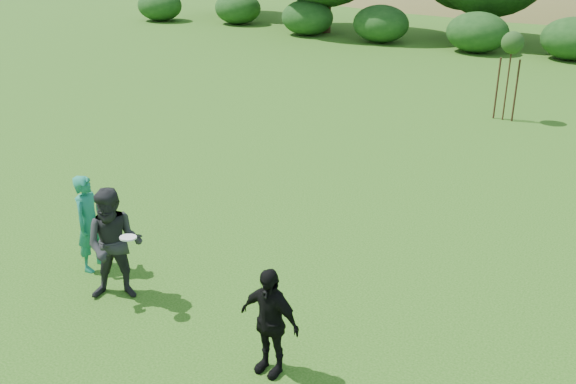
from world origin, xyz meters
name	(u,v)px	position (x,y,z in m)	size (l,w,h in m)	color
ground	(189,312)	(0.00, 0.00, 0.00)	(120.00, 120.00, 0.00)	#19470C
player_teal	(90,223)	(-2.47, 0.19, 0.92)	(0.67, 0.44, 1.83)	#1B7C60
player_grey	(115,245)	(-1.32, -0.28, 1.00)	(0.97, 0.75, 1.99)	#252627
player_black	(269,321)	(1.96, -0.50, 0.83)	(0.97, 0.40, 1.65)	black
frisbee	(128,238)	(-0.79, -0.43, 1.34)	(0.27, 0.27, 0.04)	white
sapling	(512,45)	(1.12, 14.22, 2.42)	(0.70, 0.70, 2.85)	#3C2217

